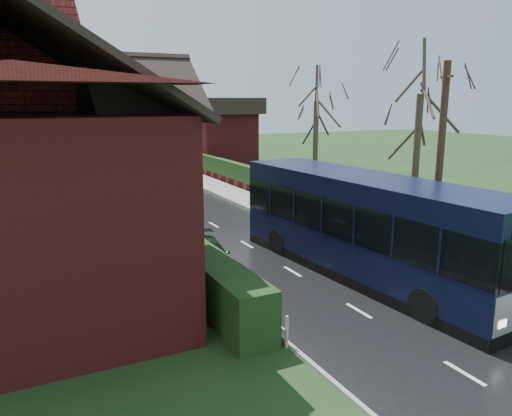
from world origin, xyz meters
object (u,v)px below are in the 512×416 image
bus_stop_sign (459,245)px  telegraph_pole (439,169)px  brick_house (25,161)px  car_silver (163,215)px  car_green (206,257)px  bus (367,228)px

bus_stop_sign → telegraph_pole: (0.80, 1.87, 2.27)m
brick_house → car_silver: bearing=44.1°
car_silver → car_green: (-0.47, -7.38, -0.03)m
bus → telegraph_pole: (2.60, -0.71, 2.07)m
car_green → telegraph_pole: 9.18m
brick_house → car_silver: size_ratio=3.99×
brick_house → bus_stop_sign: size_ratio=5.90×
car_green → bus_stop_sign: bearing=-30.9°
brick_house → car_green: brick_house is taller
bus_stop_sign → bus: bearing=119.1°
brick_house → telegraph_pole: (13.53, -5.02, -0.47)m
brick_house → bus: 12.03m
car_silver → bus_stop_sign: bus_stop_sign is taller
brick_house → car_green: (5.83, -1.28, -3.78)m
telegraph_pole → car_silver: bearing=147.7°
telegraph_pole → bus: bearing=-170.6°
car_green → telegraph_pole: telegraph_pole is taller
bus → telegraph_pole: size_ratio=1.60×
brick_house → car_silver: 9.54m
bus → car_green: size_ratio=3.02×
bus_stop_sign → telegraph_pole: 3.05m
car_silver → bus_stop_sign: 14.53m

